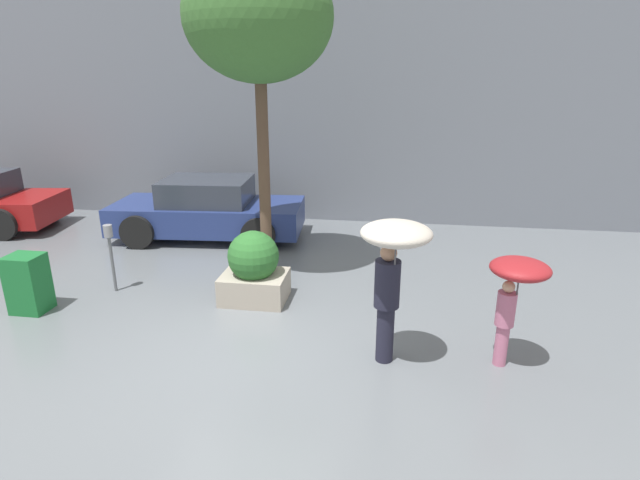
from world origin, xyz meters
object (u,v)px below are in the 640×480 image
at_px(planter_box, 254,269).
at_px(parked_car_near, 208,210).
at_px(newspaper_box, 28,284).
at_px(person_adult, 393,258).
at_px(person_child, 516,283).
at_px(parking_meter, 110,244).
at_px(street_tree, 258,19).

distance_m(planter_box, parked_car_near, 3.57).
bearing_deg(parked_car_near, newspaper_box, 156.08).
relative_size(person_adult, person_child, 1.31).
bearing_deg(parking_meter, planter_box, 0.02).
xyz_separation_m(person_child, street_tree, (-3.69, 2.59, 3.16)).
bearing_deg(newspaper_box, street_tree, 32.81).
height_order(parked_car_near, parking_meter, parked_car_near).
distance_m(person_adult, person_child, 1.48).
height_order(planter_box, newspaper_box, planter_box).
distance_m(planter_box, street_tree, 3.93).
height_order(planter_box, parking_meter, parking_meter).
xyz_separation_m(planter_box, parking_meter, (-2.41, -0.00, 0.30)).
distance_m(person_child, newspaper_box, 6.93).
relative_size(parked_car_near, newspaper_box, 4.67).
xyz_separation_m(street_tree, newspaper_box, (-3.19, -2.05, -3.83)).
distance_m(parked_car_near, newspaper_box, 4.16).
bearing_deg(newspaper_box, planter_box, 14.99).
distance_m(planter_box, person_child, 3.91).
xyz_separation_m(parked_car_near, street_tree, (1.78, -1.86, 3.67)).
xyz_separation_m(planter_box, person_adult, (2.15, -1.57, 0.88)).
bearing_deg(planter_box, parked_car_near, 121.74).
height_order(planter_box, person_adult, person_adult).
bearing_deg(person_child, newspaper_box, -153.79).
bearing_deg(parking_meter, newspaper_box, -134.78).
xyz_separation_m(person_adult, street_tree, (-2.24, 2.74, 2.87)).
height_order(street_tree, newspaper_box, street_tree).
relative_size(person_child, parking_meter, 1.23).
height_order(street_tree, parking_meter, street_tree).
distance_m(person_adult, newspaper_box, 5.56).
bearing_deg(planter_box, newspaper_box, -165.01).
height_order(person_child, newspaper_box, person_child).
relative_size(street_tree, parking_meter, 4.62).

